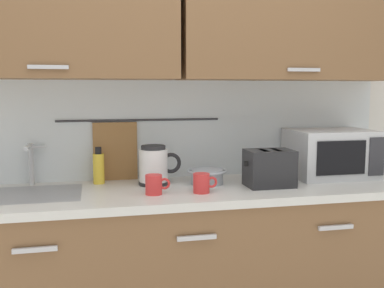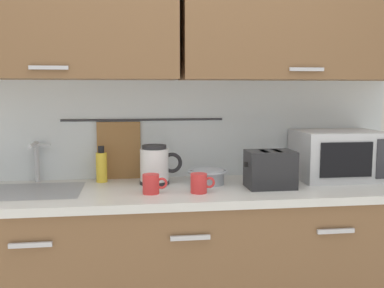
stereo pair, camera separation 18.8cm
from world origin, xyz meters
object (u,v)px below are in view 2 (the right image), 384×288
object	(u,v)px
mug_near_sink	(152,184)
electric_kettle	(155,165)
dish_soap_bottle	(102,166)
mixing_bowl	(208,176)
toaster	(270,169)
mug_by_kettle	(199,183)
microwave	(338,155)

from	to	relation	value
mug_near_sink	electric_kettle	bearing A→B (deg)	82.13
dish_soap_bottle	mixing_bowl	xyz separation A→B (m)	(0.56, -0.13, -0.04)
mixing_bowl	toaster	xyz separation A→B (m)	(0.30, -0.13, 0.05)
mug_near_sink	mug_by_kettle	world-z (taller)	same
microwave	toaster	size ratio (longest dim) A/B	1.80
mug_near_sink	mixing_bowl	size ratio (longest dim) A/B	0.56
dish_soap_bottle	mug_near_sink	xyz separation A→B (m)	(0.25, -0.31, -0.04)
electric_kettle	mug_near_sink	xyz separation A→B (m)	(-0.03, -0.22, -0.05)
dish_soap_bottle	toaster	bearing A→B (deg)	-16.91
electric_kettle	toaster	size ratio (longest dim) A/B	0.89
toaster	mug_by_kettle	distance (m)	0.38
microwave	mug_by_kettle	world-z (taller)	microwave
mug_near_sink	microwave	bearing A→B (deg)	11.85
toaster	mixing_bowl	bearing A→B (deg)	156.50
dish_soap_bottle	mixing_bowl	world-z (taller)	dish_soap_bottle
electric_kettle	toaster	xyz separation A→B (m)	(0.57, -0.17, -0.01)
toaster	microwave	bearing A→B (deg)	20.98
mug_by_kettle	dish_soap_bottle	bearing A→B (deg)	146.05
microwave	toaster	bearing A→B (deg)	-159.02
mug_near_sink	mug_by_kettle	size ratio (longest dim) A/B	1.00
microwave	mug_near_sink	world-z (taller)	microwave
electric_kettle	mixing_bowl	size ratio (longest dim) A/B	1.06
mug_by_kettle	electric_kettle	bearing A→B (deg)	130.15
toaster	mug_by_kettle	size ratio (longest dim) A/B	2.13
mug_near_sink	toaster	xyz separation A→B (m)	(0.61, 0.05, 0.05)
mixing_bowl	mug_by_kettle	bearing A→B (deg)	-111.35
microwave	mixing_bowl	distance (m)	0.75
dish_soap_bottle	toaster	size ratio (longest dim) A/B	0.77
microwave	mug_by_kettle	size ratio (longest dim) A/B	3.83
toaster	dish_soap_bottle	bearing A→B (deg)	163.09
mixing_bowl	mug_by_kettle	xyz separation A→B (m)	(-0.08, -0.20, 0.00)
microwave	mixing_bowl	world-z (taller)	microwave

